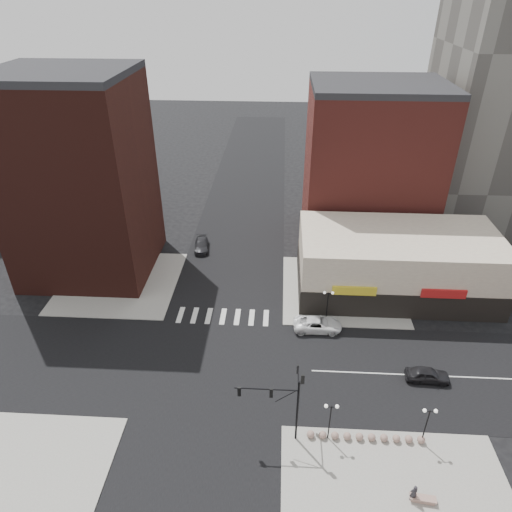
{
  "coord_description": "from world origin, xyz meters",
  "views": [
    {
      "loc": [
        6.25,
        -33.97,
        34.21
      ],
      "look_at": [
        4.05,
        4.17,
        11.0
      ],
      "focal_mm": 32.0,
      "sensor_mm": 36.0,
      "label": 1
    }
  ],
  "objects_px": {
    "street_lamp_ne": "(328,299)",
    "white_suv": "(318,324)",
    "street_lamp_se_b": "(428,418)",
    "pedestrian": "(414,493)",
    "stone_bench": "(423,499)",
    "traffic_signal": "(286,395)",
    "dark_sedan_north": "(202,245)",
    "street_lamp_se_a": "(331,413)",
    "dark_sedan_east": "(428,375)"
  },
  "relations": [
    {
      "from": "dark_sedan_east",
      "to": "street_lamp_se_a",
      "type": "bearing_deg",
      "value": 128.13
    },
    {
      "from": "street_lamp_se_a",
      "to": "stone_bench",
      "type": "bearing_deg",
      "value": -37.7
    },
    {
      "from": "dark_sedan_east",
      "to": "dark_sedan_north",
      "type": "height_order",
      "value": "dark_sedan_east"
    },
    {
      "from": "pedestrian",
      "to": "traffic_signal",
      "type": "bearing_deg",
      "value": -40.6
    },
    {
      "from": "stone_bench",
      "to": "dark_sedan_north",
      "type": "bearing_deg",
      "value": 128.9
    },
    {
      "from": "street_lamp_ne",
      "to": "street_lamp_se_a",
      "type": "bearing_deg",
      "value": -93.58
    },
    {
      "from": "white_suv",
      "to": "stone_bench",
      "type": "xyz_separation_m",
      "value": [
        6.87,
        -19.74,
        -0.39
      ]
    },
    {
      "from": "street_lamp_ne",
      "to": "white_suv",
      "type": "relative_size",
      "value": 0.76
    },
    {
      "from": "street_lamp_se_a",
      "to": "pedestrian",
      "type": "xyz_separation_m",
      "value": [
        6.01,
        -5.17,
        -2.33
      ]
    },
    {
      "from": "street_lamp_ne",
      "to": "stone_bench",
      "type": "height_order",
      "value": "street_lamp_ne"
    },
    {
      "from": "street_lamp_ne",
      "to": "stone_bench",
      "type": "xyz_separation_m",
      "value": [
        5.78,
        -21.24,
        -2.93
      ]
    },
    {
      "from": "white_suv",
      "to": "dark_sedan_east",
      "type": "xyz_separation_m",
      "value": [
        10.44,
        -7.11,
        -0.03
      ]
    },
    {
      "from": "traffic_signal",
      "to": "pedestrian",
      "type": "relative_size",
      "value": 4.6
    },
    {
      "from": "street_lamp_ne",
      "to": "stone_bench",
      "type": "distance_m",
      "value": 22.21
    },
    {
      "from": "dark_sedan_north",
      "to": "pedestrian",
      "type": "distance_m",
      "value": 43.05
    },
    {
      "from": "white_suv",
      "to": "pedestrian",
      "type": "xyz_separation_m",
      "value": [
        6.1,
        -19.67,
        0.21
      ]
    },
    {
      "from": "traffic_signal",
      "to": "pedestrian",
      "type": "xyz_separation_m",
      "value": [
        9.77,
        -5.34,
        -4.0
      ]
    },
    {
      "from": "street_lamp_ne",
      "to": "traffic_signal",
      "type": "bearing_deg",
      "value": -106.75
    },
    {
      "from": "street_lamp_ne",
      "to": "pedestrian",
      "type": "distance_m",
      "value": 21.88
    },
    {
      "from": "white_suv",
      "to": "dark_sedan_north",
      "type": "height_order",
      "value": "white_suv"
    },
    {
      "from": "street_lamp_se_a",
      "to": "pedestrian",
      "type": "distance_m",
      "value": 8.26
    },
    {
      "from": "traffic_signal",
      "to": "dark_sedan_east",
      "type": "distance_m",
      "value": 16.41
    },
    {
      "from": "dark_sedan_north",
      "to": "stone_bench",
      "type": "xyz_separation_m",
      "value": [
        22.92,
        -36.99,
        -0.34
      ]
    },
    {
      "from": "traffic_signal",
      "to": "street_lamp_ne",
      "type": "distance_m",
      "value": 16.62
    },
    {
      "from": "traffic_signal",
      "to": "street_lamp_se_b",
      "type": "height_order",
      "value": "traffic_signal"
    },
    {
      "from": "street_lamp_ne",
      "to": "pedestrian",
      "type": "xyz_separation_m",
      "value": [
        5.01,
        -21.17,
        -2.33
      ]
    },
    {
      "from": "traffic_signal",
      "to": "dark_sedan_north",
      "type": "distance_m",
      "value": 34.18
    },
    {
      "from": "traffic_signal",
      "to": "street_lamp_se_a",
      "type": "relative_size",
      "value": 1.87
    },
    {
      "from": "stone_bench",
      "to": "street_lamp_se_a",
      "type": "bearing_deg",
      "value": 149.42
    },
    {
      "from": "street_lamp_se_a",
      "to": "street_lamp_ne",
      "type": "bearing_deg",
      "value": 86.42
    },
    {
      "from": "traffic_signal",
      "to": "street_lamp_se_a",
      "type": "height_order",
      "value": "traffic_signal"
    },
    {
      "from": "dark_sedan_east",
      "to": "dark_sedan_north",
      "type": "xyz_separation_m",
      "value": [
        -26.49,
        24.36,
        -0.03
      ]
    },
    {
      "from": "street_lamp_se_a",
      "to": "stone_bench",
      "type": "height_order",
      "value": "street_lamp_se_a"
    },
    {
      "from": "traffic_signal",
      "to": "dark_sedan_north",
      "type": "xyz_separation_m",
      "value": [
        -12.37,
        31.58,
        -4.26
      ]
    },
    {
      "from": "street_lamp_ne",
      "to": "dark_sedan_east",
      "type": "xyz_separation_m",
      "value": [
        9.35,
        -8.61,
        -2.56
      ]
    },
    {
      "from": "street_lamp_se_b",
      "to": "pedestrian",
      "type": "bearing_deg",
      "value": -111.06
    },
    {
      "from": "street_lamp_se_b",
      "to": "street_lamp_ne",
      "type": "relative_size",
      "value": 1.0
    },
    {
      "from": "street_lamp_se_a",
      "to": "street_lamp_se_b",
      "type": "bearing_deg",
      "value": 0.0
    },
    {
      "from": "street_lamp_se_b",
      "to": "white_suv",
      "type": "distance_m",
      "value": 16.79
    },
    {
      "from": "street_lamp_se_b",
      "to": "white_suv",
      "type": "xyz_separation_m",
      "value": [
        -8.09,
        14.5,
        -2.53
      ]
    },
    {
      "from": "street_lamp_se_b",
      "to": "white_suv",
      "type": "bearing_deg",
      "value": 119.15
    },
    {
      "from": "street_lamp_ne",
      "to": "dark_sedan_north",
      "type": "xyz_separation_m",
      "value": [
        -17.14,
        15.75,
        -2.59
      ]
    },
    {
      "from": "dark_sedan_north",
      "to": "street_lamp_se_b",
      "type": "bearing_deg",
      "value": -60.07
    },
    {
      "from": "street_lamp_ne",
      "to": "pedestrian",
      "type": "relative_size",
      "value": 2.46
    },
    {
      "from": "street_lamp_se_b",
      "to": "street_lamp_ne",
      "type": "bearing_deg",
      "value": 113.63
    },
    {
      "from": "street_lamp_se_a",
      "to": "street_lamp_ne",
      "type": "relative_size",
      "value": 1.0
    },
    {
      "from": "traffic_signal",
      "to": "stone_bench",
      "type": "height_order",
      "value": "traffic_signal"
    },
    {
      "from": "street_lamp_se_a",
      "to": "traffic_signal",
      "type": "bearing_deg",
      "value": 177.43
    },
    {
      "from": "street_lamp_se_a",
      "to": "stone_bench",
      "type": "xyz_separation_m",
      "value": [
        6.78,
        -5.24,
        -2.93
      ]
    },
    {
      "from": "white_suv",
      "to": "dark_sedan_north",
      "type": "distance_m",
      "value": 23.56
    }
  ]
}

